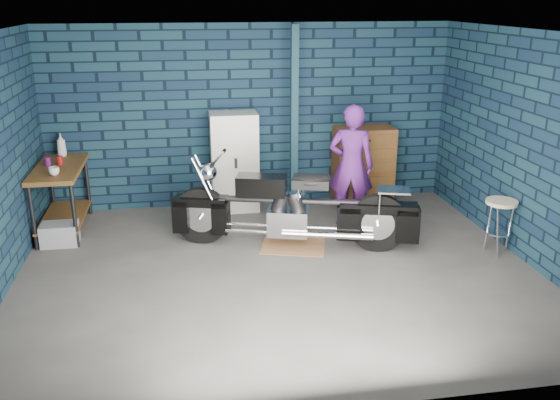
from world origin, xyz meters
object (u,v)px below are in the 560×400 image
Objects in this scene: locker at (234,162)px; storage_bin at (60,234)px; tool_chest at (364,165)px; motorcycle at (294,203)px; shop_stool at (499,227)px; workbench at (62,199)px; person at (351,166)px.

storage_bin is at bearing -157.53° from locker.
locker reaches higher than tool_chest.
motorcycle is 1.81× the size of locker.
shop_stool is (1.09, -2.16, -0.24)m from tool_chest.
locker is at bearing 11.36° from workbench.
workbench is 0.53× the size of motorcycle.
shop_stool is at bearing -12.22° from storage_bin.
person reaches higher than tool_chest.
shop_stool is (5.44, -1.18, 0.21)m from storage_bin.
tool_chest is (4.35, 0.98, 0.45)m from storage_bin.
locker is 3.77m from shop_stool.
shop_stool is at bearing -63.30° from tool_chest.
locker is at bearing 144.90° from shop_stool.
workbench is at bearing 12.09° from person.
motorcycle is 2.26× the size of tool_chest.
storage_bin is (-3.90, -0.10, -0.71)m from person.
motorcycle is at bearing 53.54° from person.
workbench is 3.18m from motorcycle.
person is at bearing 140.34° from shop_stool.
locker is at bearing 180.00° from tool_chest.
locker is 1.99m from tool_chest.
person reaches higher than shop_stool.
workbench reaches higher than shop_stool.
storage_bin is 0.39× the size of tool_chest.
shop_stool is at bearing -17.09° from workbench.
tool_chest is (1.99, 0.00, -0.14)m from locker.
motorcycle is 3.82× the size of shop_stool.
motorcycle reaches higher than workbench.
storage_bin is at bearing 167.78° from shop_stool.
shop_stool is at bearing 158.23° from person.
shop_stool is at bearing -35.10° from locker.
workbench is 3.96m from person.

